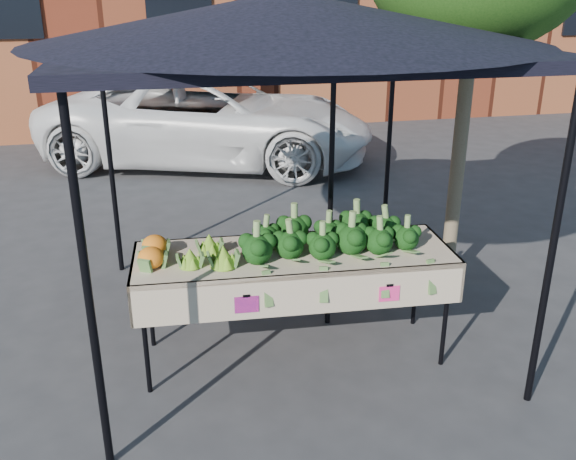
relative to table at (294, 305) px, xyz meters
name	(u,v)px	position (x,y,z in m)	size (l,w,h in m)	color
ground	(316,348)	(0.20, 0.05, -0.45)	(90.00, 90.00, 0.00)	#2E2E30
table	(294,305)	(0.00, 0.00, 0.00)	(2.44, 0.95, 0.90)	#C1AB8E
canopy	(287,173)	(0.06, 0.51, 0.92)	(3.16, 3.16, 2.74)	black
broccoli_heap	(328,231)	(0.27, 0.03, 0.59)	(1.38, 0.58, 0.28)	black
romanesco_cluster	(205,247)	(-0.67, -0.01, 0.56)	(0.44, 0.48, 0.21)	#80A732
cauliflower_pair	(153,249)	(-1.04, 0.07, 0.55)	(0.24, 0.44, 0.19)	orange
street_tree	(466,84)	(1.81, 0.97, 1.50)	(1.98, 1.98, 3.90)	#1E4C14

